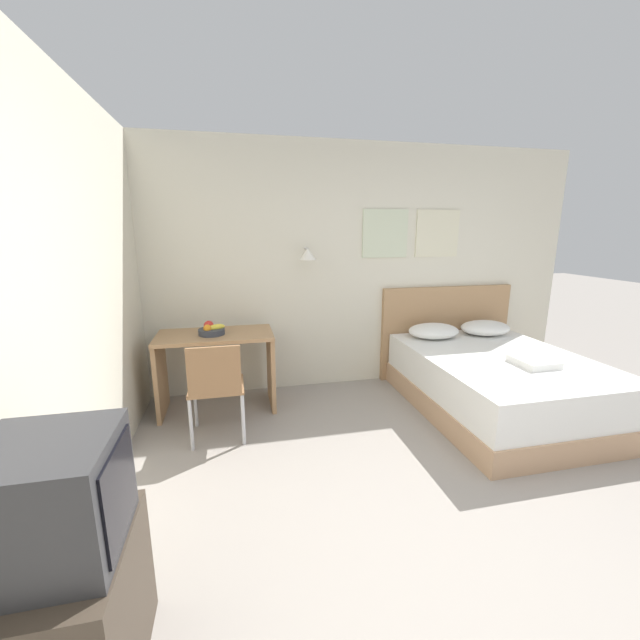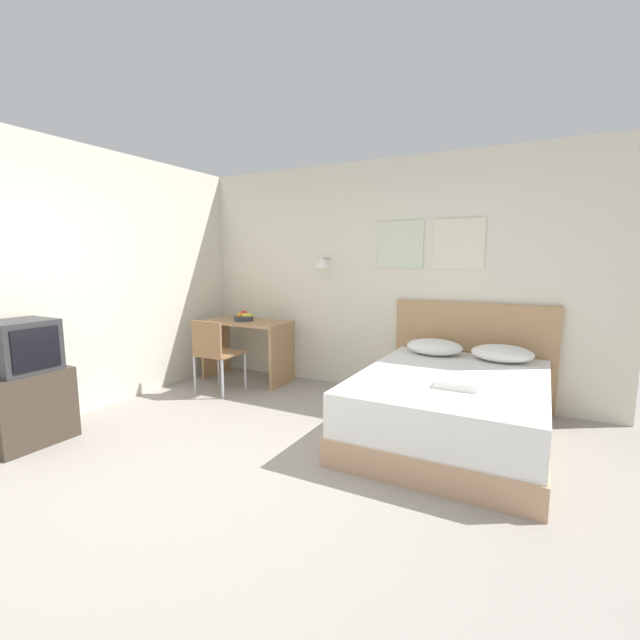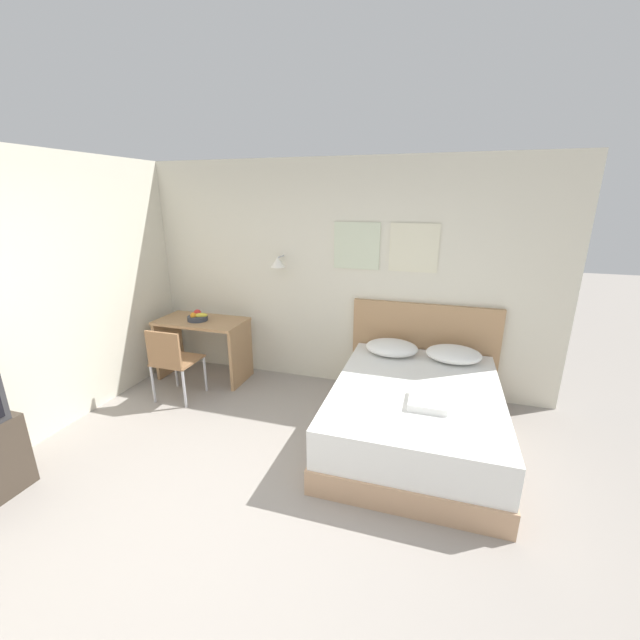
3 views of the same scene
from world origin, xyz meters
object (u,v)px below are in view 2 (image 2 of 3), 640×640
object	(u,v)px
bed	(451,407)
pillow_left	(434,347)
headboard	(471,354)
fruit_bowl	(244,317)
desk	(247,339)
desk_chair	(214,350)
pillow_right	(502,353)
tv_stand	(27,407)
television	(21,346)
folded_towel_near_foot	(459,382)

from	to	relation	value
bed	pillow_left	bearing A→B (deg)	114.19
bed	headboard	distance (m)	1.05
pillow_left	fruit_bowl	xyz separation A→B (m)	(-2.37, -0.10, 0.17)
desk	desk_chair	xyz separation A→B (m)	(0.01, -0.64, -0.01)
pillow_right	tv_stand	world-z (taller)	pillow_right
desk	television	world-z (taller)	television
television	pillow_right	bearing A→B (deg)	35.68
desk_chair	pillow_left	bearing A→B (deg)	17.02
bed	desk_chair	bearing A→B (deg)	179.85
desk_chair	desk	bearing A→B (deg)	91.30
pillow_right	folded_towel_near_foot	xyz separation A→B (m)	(-0.22, -1.02, -0.05)
fruit_bowl	desk_chair	bearing A→B (deg)	-85.94
folded_towel_near_foot	desk_chair	world-z (taller)	desk_chair
folded_towel_near_foot	bed	bearing A→B (deg)	109.64
pillow_left	pillow_right	bearing A→B (deg)	0.00
bed	folded_towel_near_foot	bearing A→B (deg)	-70.36
folded_towel_near_foot	tv_stand	distance (m)	3.57
tv_stand	pillow_left	bearing A→B (deg)	41.44
bed	pillow_right	bearing A→B (deg)	65.81
bed	television	xyz separation A→B (m)	(-3.13, -1.76, 0.55)
desk	bed	bearing A→B (deg)	-13.61
tv_stand	fruit_bowl	bearing A→B (deg)	79.64
bed	desk	size ratio (longest dim) A/B	1.81
fruit_bowl	folded_towel_near_foot	bearing A→B (deg)	-18.12
headboard	folded_towel_near_foot	bearing A→B (deg)	-85.40
headboard	desk	bearing A→B (deg)	-172.11
pillow_left	television	size ratio (longest dim) A/B	1.24
pillow_right	fruit_bowl	size ratio (longest dim) A/B	2.21
bed	television	bearing A→B (deg)	-150.66
pillow_right	desk_chair	size ratio (longest dim) A/B	0.66
fruit_bowl	tv_stand	bearing A→B (deg)	-100.36
pillow_right	television	size ratio (longest dim) A/B	1.24
fruit_bowl	pillow_right	bearing A→B (deg)	1.87
desk	tv_stand	distance (m)	2.46
desk_chair	tv_stand	world-z (taller)	desk_chair
pillow_right	fruit_bowl	xyz separation A→B (m)	(-3.02, -0.10, 0.17)
pillow_left	folded_towel_near_foot	world-z (taller)	pillow_left
headboard	bed	bearing A→B (deg)	-90.00
bed	fruit_bowl	size ratio (longest dim) A/B	7.69
headboard	television	xyz separation A→B (m)	(-3.13, -2.78, 0.29)
pillow_right	pillow_left	bearing A→B (deg)	180.00
folded_towel_near_foot	television	distance (m)	3.56
desk	television	size ratio (longest dim) A/B	2.39
pillow_left	television	world-z (taller)	television
desk	pillow_right	bearing A→B (deg)	1.42
pillow_left	tv_stand	xyz separation A→B (m)	(-2.81, -2.48, -0.34)
bed	desk_chair	xyz separation A→B (m)	(-2.65, 0.01, 0.23)
folded_towel_near_foot	headboard	bearing A→B (deg)	94.60
fruit_bowl	television	world-z (taller)	television
pillow_left	television	bearing A→B (deg)	-138.53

